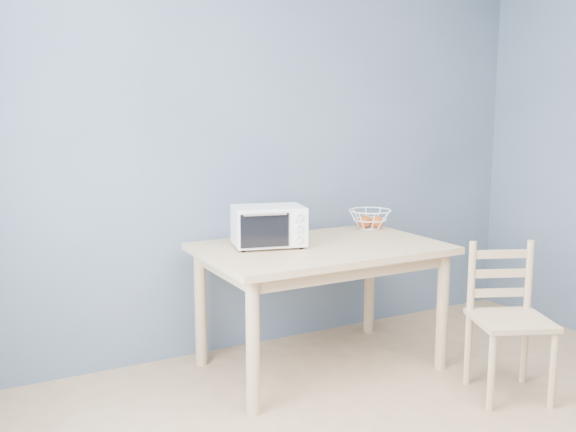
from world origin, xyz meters
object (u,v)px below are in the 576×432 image
dining_table (321,262)px  fruit_basket (369,219)px  toaster_oven (266,226)px  dining_chair (508,321)px

dining_table → fruit_basket: bearing=27.8°
fruit_basket → toaster_oven: bearing=-167.9°
dining_table → dining_chair: (0.70, -0.79, -0.24)m
fruit_basket → dining_table: bearing=-152.2°
toaster_oven → dining_chair: toaster_oven is taller
dining_table → dining_chair: size_ratio=1.70×
toaster_oven → dining_table: bearing=-5.4°
toaster_oven → dining_chair: 1.43m
fruit_basket → dining_chair: 1.17m
toaster_oven → dining_chair: bearing=-27.8°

